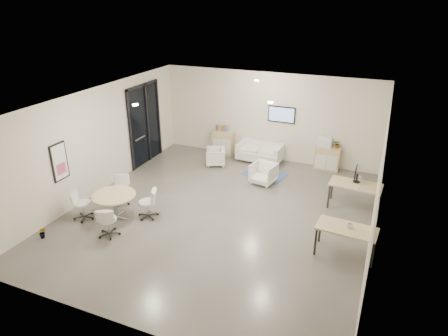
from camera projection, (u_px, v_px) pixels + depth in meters
room_shell at (219, 161)px, 10.61m from camera, size 9.60×10.60×4.80m
glass_door at (145, 122)px, 14.17m from camera, size 0.09×1.90×2.85m
artwork at (59, 162)px, 10.68m from camera, size 0.05×0.54×1.04m
wall_tv at (282, 114)px, 14.15m from camera, size 0.98×0.06×0.58m
ceiling_spots at (224, 95)px, 10.76m from camera, size 3.14×4.14×0.03m
sideboard_left at (223, 142)px, 15.26m from camera, size 0.82×0.43×0.92m
sideboard_right at (327, 158)px, 13.90m from camera, size 0.84×0.41×0.84m
books at (222, 128)px, 15.05m from camera, size 0.48×0.14×0.22m
printer at (325, 142)px, 13.72m from camera, size 0.48×0.40×0.33m
loveseat at (260, 153)px, 14.63m from camera, size 1.65×0.89×0.60m
blue_rug at (265, 174)px, 13.65m from camera, size 1.54×1.19×0.01m
armchair_left at (215, 156)px, 14.32m from camera, size 0.84×0.86×0.69m
armchair_right at (263, 172)px, 12.90m from camera, size 0.84×0.80×0.75m
desk_rear at (355, 187)px, 11.29m from camera, size 1.47×0.80×0.74m
desk_front at (347, 231)px, 9.24m from camera, size 1.42×0.80×0.71m
monitor at (356, 174)px, 11.31m from camera, size 0.20×0.50×0.44m
round_table at (114, 197)px, 10.78m from camera, size 1.16×1.16×0.71m
meeting_chairs at (115, 204)px, 10.87m from camera, size 2.35×2.35×0.82m
plant_cabinet at (338, 145)px, 13.60m from camera, size 0.27×0.30×0.22m
plant_floor at (43, 236)px, 10.07m from camera, size 0.27×0.36×0.14m
cup at (350, 225)px, 9.21m from camera, size 0.13×0.11×0.12m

